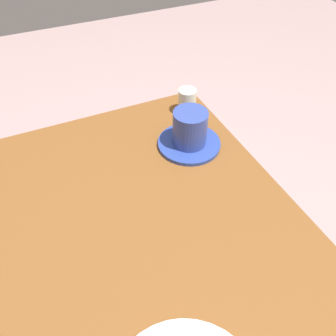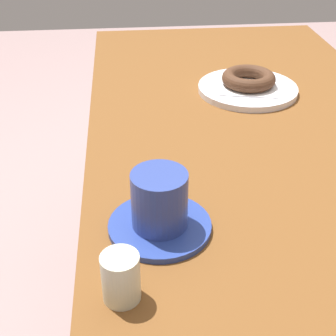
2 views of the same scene
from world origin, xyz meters
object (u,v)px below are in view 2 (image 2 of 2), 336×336
at_px(plate_chocolate_ring, 248,89).
at_px(coffee_cup, 160,207).
at_px(sugar_jar, 121,278).
at_px(donut_chocolate_ring, 249,78).

xyz_separation_m(plate_chocolate_ring, coffee_cup, (0.46, -0.24, 0.03)).
distance_m(plate_chocolate_ring, sugar_jar, 0.65).
bearing_deg(donut_chocolate_ring, plate_chocolate_ring, -90.00).
height_order(coffee_cup, sugar_jar, coffee_cup).
distance_m(coffee_cup, sugar_jar, 0.13).
bearing_deg(plate_chocolate_ring, coffee_cup, -27.26).
bearing_deg(coffee_cup, donut_chocolate_ring, 152.74).
distance_m(plate_chocolate_ring, donut_chocolate_ring, 0.02).
distance_m(donut_chocolate_ring, coffee_cup, 0.51).
xyz_separation_m(plate_chocolate_ring, donut_chocolate_ring, (0.00, 0.00, 0.02)).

